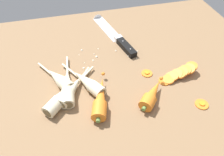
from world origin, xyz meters
TOP-DOWN VIEW (x-y plane):
  - ground_plane at (0.00, 0.00)cm, footprint 120.00×90.00cm
  - chefs_knife at (6.49, 24.94)cm, footprint 11.50×34.51cm
  - whole_carrot at (-5.48, -10.05)cm, footprint 8.23×18.52cm
  - whole_carrot_second at (9.76, -12.28)cm, footprint 11.24×11.69cm
  - parsnip_front at (-14.44, -2.72)cm, footprint 5.08×23.07cm
  - parsnip_mid_left at (-15.83, -6.11)cm, footprint 17.67×18.35cm
  - parsnip_mid_right at (-13.69, -4.70)cm, footprint 12.55×15.97cm
  - parsnip_back at (-8.06, -2.60)cm, footprint 12.47×18.46cm
  - parsnip_outer at (-16.86, 1.24)cm, footprint 11.55×16.52cm
  - carrot_slice_stack at (22.02, -5.29)cm, footprint 14.32×6.16cm
  - carrot_slice_stray_near at (23.73, -17.89)cm, footprint 3.97×3.97cm
  - carrot_slice_stray_mid at (12.43, -1.42)cm, footprint 3.72×3.72cm
  - mince_crumbs at (2.59, 11.42)cm, footprint 22.48×11.04cm

SIDE VIEW (x-z plane):
  - ground_plane at x=0.00cm, z-range -4.00..0.00cm
  - carrot_slice_stray_near at x=23.73cm, z-range 0.01..0.71cm
  - carrot_slice_stray_mid at x=12.43cm, z-range 0.01..0.71cm
  - mince_crumbs at x=2.59cm, z-range -0.07..0.82cm
  - chefs_knife at x=6.49cm, z-range -1.44..2.74cm
  - carrot_slice_stack at x=22.02cm, z-range -0.49..3.44cm
  - parsnip_mid_left at x=-15.83cm, z-range -0.02..3.98cm
  - parsnip_front at x=-14.44cm, z-range -0.02..3.98cm
  - parsnip_back at x=-8.06cm, z-range -0.02..3.98cm
  - parsnip_mid_right at x=-13.69cm, z-range -0.02..3.98cm
  - parsnip_outer at x=-16.86cm, z-range -0.02..3.98cm
  - whole_carrot_second at x=9.76cm, z-range 0.00..4.20cm
  - whole_carrot at x=-5.48cm, z-range 0.00..4.20cm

